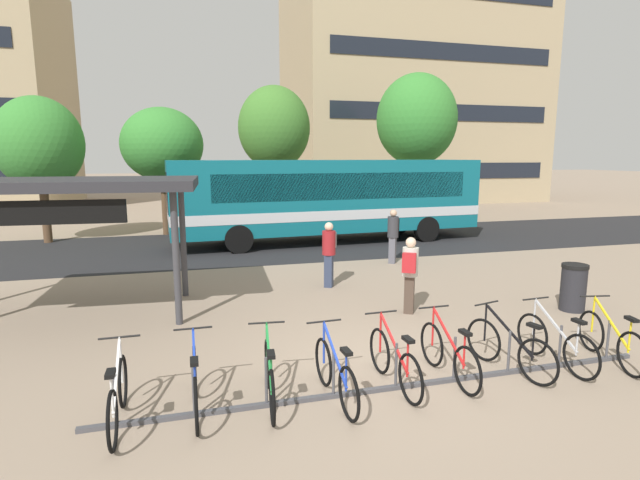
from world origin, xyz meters
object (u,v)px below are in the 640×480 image
(parked_bicycle_black_6, at_px, (509,348))
(parked_bicycle_silver_7, at_px, (555,343))
(transit_shelter, at_px, (58,189))
(street_tree_3, at_px, (417,120))
(street_tree_1, at_px, (162,145))
(parked_bicycle_white_0, at_px, (118,397))
(parked_bicycle_green_2, at_px, (269,377))
(parked_bicycle_yellow_8, at_px, (611,340))
(commuter_black_pack_2, at_px, (393,232))
(commuter_grey_pack_0, at_px, (329,250))
(parked_bicycle_blue_1, at_px, (195,385))
(street_tree_2, at_px, (274,128))
(city_bus, at_px, (327,197))
(parked_bicycle_red_5, at_px, (448,355))
(parked_bicycle_blue_3, at_px, (335,375))
(street_tree_0, at_px, (39,144))
(parked_bicycle_red_4, at_px, (394,362))
(trash_bin, at_px, (573,287))
(commuter_red_pack_1, at_px, (410,270))

(parked_bicycle_black_6, distance_m, parked_bicycle_silver_7, 0.86)
(transit_shelter, xyz_separation_m, street_tree_3, (14.12, 12.49, 2.53))
(street_tree_1, bearing_deg, parked_bicycle_white_0, -90.19)
(parked_bicycle_white_0, height_order, parked_bicycle_green_2, same)
(parked_bicycle_yellow_8, bearing_deg, commuter_black_pack_2, 13.55)
(commuter_grey_pack_0, bearing_deg, parked_bicycle_white_0, -10.18)
(commuter_grey_pack_0, distance_m, street_tree_3, 14.85)
(parked_bicycle_blue_1, xyz_separation_m, street_tree_2, (4.28, 17.76, 4.31))
(city_bus, height_order, street_tree_3, street_tree_3)
(parked_bicycle_red_5, relative_size, transit_shelter, 0.31)
(parked_bicycle_green_2, xyz_separation_m, commuter_black_pack_2, (5.25, 7.79, 0.59))
(parked_bicycle_blue_3, height_order, street_tree_0, street_tree_0)
(transit_shelter, bearing_deg, parked_bicycle_blue_3, -45.24)
(parked_bicycle_red_5, relative_size, street_tree_0, 0.31)
(parked_bicycle_red_4, xyz_separation_m, street_tree_1, (-3.68, 15.73, 3.44))
(commuter_grey_pack_0, distance_m, trash_bin, 5.67)
(parked_bicycle_black_6, distance_m, parked_bicycle_yellow_8, 1.81)
(parked_bicycle_red_5, height_order, transit_shelter, transit_shelter)
(parked_bicycle_red_5, height_order, parked_bicycle_silver_7, same)
(parked_bicycle_black_6, relative_size, trash_bin, 1.64)
(trash_bin, relative_size, street_tree_1, 0.19)
(parked_bicycle_yellow_8, relative_size, street_tree_2, 0.25)
(trash_bin, bearing_deg, street_tree_2, 103.61)
(parked_bicycle_yellow_8, height_order, commuter_black_pack_2, commuter_black_pack_2)
(parked_bicycle_blue_3, relative_size, parked_bicycle_red_5, 1.00)
(trash_bin, height_order, street_tree_0, street_tree_0)
(street_tree_1, bearing_deg, parked_bicycle_blue_3, -80.25)
(parked_bicycle_red_5, height_order, commuter_grey_pack_0, commuter_grey_pack_0)
(city_bus, relative_size, parked_bicycle_black_6, 7.21)
(street_tree_2, bearing_deg, street_tree_3, -4.05)
(city_bus, distance_m, street_tree_2, 6.55)
(parked_bicycle_blue_3, relative_size, street_tree_2, 0.26)
(commuter_red_pack_1, bearing_deg, parked_bicycle_blue_3, 171.65)
(city_bus, bearing_deg, street_tree_0, -17.92)
(parked_bicycle_white_0, distance_m, street_tree_3, 21.93)
(parked_bicycle_blue_1, xyz_separation_m, parked_bicycle_yellow_8, (6.53, -0.19, 0.00))
(parked_bicycle_silver_7, height_order, commuter_red_pack_1, commuter_red_pack_1)
(commuter_red_pack_1, height_order, street_tree_1, street_tree_1)
(parked_bicycle_red_5, xyz_separation_m, parked_bicycle_black_6, (1.04, -0.04, 0.00))
(commuter_black_pack_2, bearing_deg, parked_bicycle_green_2, 0.36)
(parked_bicycle_black_6, bearing_deg, parked_bicycle_red_4, 75.80)
(parked_bicycle_blue_1, distance_m, parked_bicycle_yellow_8, 6.54)
(parked_bicycle_red_4, bearing_deg, parked_bicycle_yellow_8, -94.09)
(transit_shelter, height_order, commuter_grey_pack_0, transit_shelter)
(commuter_grey_pack_0, distance_m, street_tree_2, 12.77)
(parked_bicycle_red_5, bearing_deg, commuter_red_pack_1, -15.46)
(parked_bicycle_blue_1, bearing_deg, parked_bicycle_silver_7, -90.24)
(parked_bicycle_blue_3, relative_size, trash_bin, 1.67)
(parked_bicycle_blue_3, xyz_separation_m, transit_shelter, (-4.36, 4.96, 2.29))
(parked_bicycle_red_4, relative_size, parked_bicycle_black_6, 1.02)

